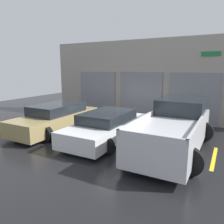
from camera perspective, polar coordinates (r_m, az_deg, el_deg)
The scene contains 9 objects.
ground_plane at distance 10.63m, azimuth 2.40°, elevation -4.95°, with size 28.00×28.00×0.00m, color black.
shophouse_building at distance 13.25m, azimuth 8.77°, elevation 8.14°, with size 12.58×0.68×4.62m.
pickup_truck at distance 8.46m, azimuth 16.20°, elevation -3.74°, with size 2.50×5.37×1.78m.
sedan_white at distance 9.28m, azimuth -1.40°, elevation -3.73°, with size 2.21×4.59×1.19m.
sedan_side at distance 10.90m, azimuth -14.29°, elevation -1.53°, with size 2.20×4.74×1.29m.
parking_stripe_far_left at distance 12.00m, azimuth -19.18°, elevation -3.66°, with size 0.12×2.20×0.01m, color gold.
parking_stripe_left at distance 10.16m, azimuth -8.36°, elevation -5.81°, with size 0.12×2.20×0.01m, color gold.
parking_stripe_centre at distance 8.84m, azimuth 6.52°, elevation -8.41°, with size 0.12×2.20×0.01m, color gold.
parking_stripe_right at distance 8.30m, azimuth 25.09°, elevation -10.82°, with size 0.12×2.20×0.01m, color gold.
Camera 1 is at (4.47, -9.17, 2.99)m, focal length 35.00 mm.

